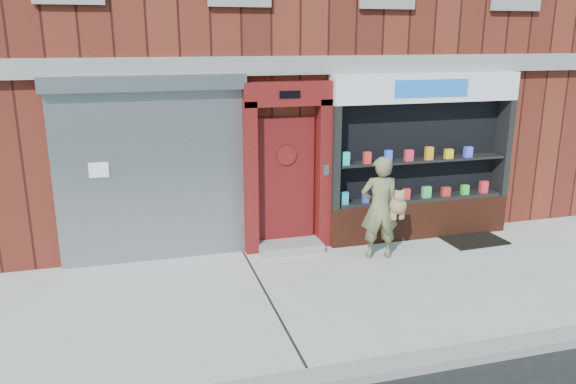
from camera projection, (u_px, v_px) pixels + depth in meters
name	position (u px, v px, depth m)	size (l,w,h in m)	color
ground	(369.00, 286.00, 8.40)	(80.00, 80.00, 0.00)	#9E9E99
curb	(445.00, 359.00, 6.39)	(60.00, 0.30, 0.12)	gray
building	(271.00, 19.00, 12.90)	(12.00, 8.16, 8.00)	#501A12
shutter_bay	(151.00, 159.00, 8.95)	(3.10, 0.30, 3.04)	gray
red_door_bay	(287.00, 167.00, 9.55)	(1.52, 0.58, 2.90)	#490C0C
pharmacy_bay	(421.00, 164.00, 10.17)	(3.50, 0.41, 3.00)	#4F2012
woman	(381.00, 207.00, 9.29)	(0.78, 0.52, 1.73)	#686844
doormat	(474.00, 240.00, 10.26)	(1.06, 0.74, 0.03)	black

